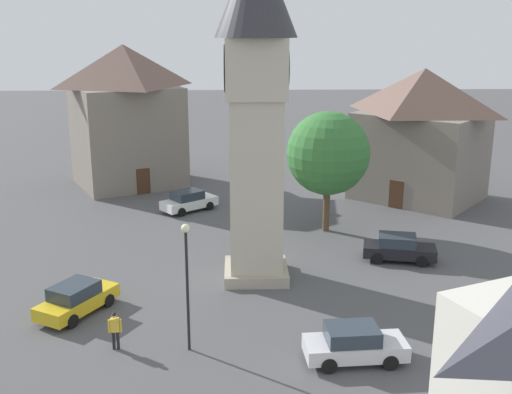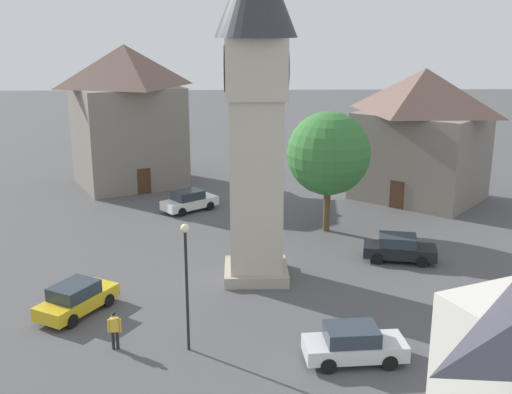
% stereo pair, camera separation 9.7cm
% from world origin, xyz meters
% --- Properties ---
extents(ground_plane, '(200.00, 200.00, 0.00)m').
position_xyz_m(ground_plane, '(0.00, 0.00, 0.00)').
color(ground_plane, '#4C4C4F').
extents(clock_tower, '(4.09, 4.09, 17.80)m').
position_xyz_m(clock_tower, '(0.00, 0.00, 10.35)').
color(clock_tower, '#A59C89').
rests_on(clock_tower, ground).
extents(car_blue_kerb, '(2.56, 4.40, 1.53)m').
position_xyz_m(car_blue_kerb, '(2.15, -8.33, 0.76)').
color(car_blue_kerb, black).
rests_on(car_blue_kerb, ground).
extents(car_silver_kerb, '(4.42, 3.49, 1.53)m').
position_xyz_m(car_silver_kerb, '(-4.16, 8.59, 0.76)').
color(car_silver_kerb, gold).
rests_on(car_silver_kerb, ground).
extents(car_red_corner, '(2.01, 4.23, 1.53)m').
position_xyz_m(car_red_corner, '(-8.86, -3.69, 0.76)').
color(car_red_corner, silver).
rests_on(car_red_corner, ground).
extents(car_white_side, '(3.87, 4.29, 1.53)m').
position_xyz_m(car_white_side, '(12.51, 4.52, 0.76)').
color(car_white_side, white).
rests_on(car_white_side, ground).
extents(pedestrian, '(0.25, 0.56, 1.69)m').
position_xyz_m(pedestrian, '(-7.59, 6.15, 1.01)').
color(pedestrian, black).
rests_on(pedestrian, ground).
extents(tree, '(5.39, 5.39, 7.93)m').
position_xyz_m(tree, '(7.68, -4.89, 5.22)').
color(tree, brown).
rests_on(tree, ground).
extents(building_terrace_right, '(11.80, 11.95, 10.07)m').
position_xyz_m(building_terrace_right, '(15.47, -13.22, 5.14)').
color(building_terrace_right, slate).
rests_on(building_terrace_right, ground).
extents(building_corner_back, '(10.82, 11.09, 11.68)m').
position_xyz_m(building_corner_back, '(20.73, 10.15, 5.96)').
color(building_corner_back, slate).
rests_on(building_corner_back, ground).
extents(lamp_post, '(0.36, 0.36, 5.56)m').
position_xyz_m(lamp_post, '(-7.73, 3.06, 3.67)').
color(lamp_post, black).
rests_on(lamp_post, ground).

